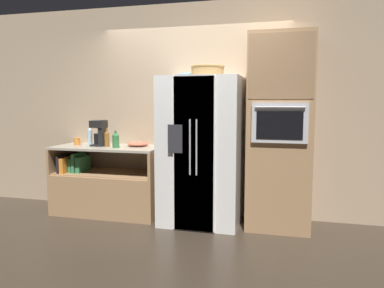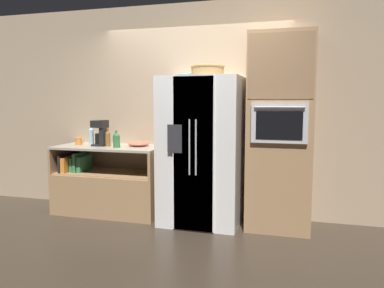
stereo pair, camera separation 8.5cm
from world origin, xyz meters
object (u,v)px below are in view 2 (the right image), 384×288
at_px(refrigerator, 202,151).
at_px(bottle_wide, 116,139).
at_px(wall_oven, 280,133).
at_px(bottle_tall, 108,138).
at_px(bottle_short, 91,136).
at_px(coffee_maker, 101,132).
at_px(mug, 79,141).
at_px(wicker_basket, 208,70).
at_px(mixing_bowl, 139,144).
at_px(fruit_bowl, 187,75).

relative_size(refrigerator, bottle_wide, 8.14).
bearing_deg(wall_oven, bottle_wide, -176.61).
height_order(bottle_tall, bottle_wide, bottle_tall).
bearing_deg(bottle_short, coffee_maker, -13.04).
xyz_separation_m(bottle_tall, bottle_wide, (0.17, -0.08, -0.00)).
relative_size(bottle_tall, mug, 2.01).
height_order(wicker_basket, coffee_maker, wicker_basket).
relative_size(wicker_basket, bottle_short, 1.40).
xyz_separation_m(wicker_basket, bottle_tall, (-1.38, 0.07, -0.86)).
bearing_deg(bottle_short, mug, -176.68).
bearing_deg(bottle_wide, mixing_bowl, 47.14).
bearing_deg(refrigerator, mug, 176.97).
bearing_deg(mug, bottle_short, 3.32).
height_order(refrigerator, fruit_bowl, fruit_bowl).
distance_m(wall_oven, bottle_wide, 2.08).
xyz_separation_m(wicker_basket, bottle_wide, (-1.21, -0.01, -0.86)).
xyz_separation_m(refrigerator, wicker_basket, (0.08, -0.05, 0.98)).
relative_size(mug, coffee_maker, 0.36).
relative_size(refrigerator, bottle_short, 6.22).
xyz_separation_m(wicker_basket, bottle_short, (-1.68, 0.15, -0.84)).
relative_size(mixing_bowl, coffee_maker, 0.81).
bearing_deg(bottle_wide, fruit_bowl, 7.73).
xyz_separation_m(bottle_wide, mug, (-0.66, 0.15, -0.06)).
xyz_separation_m(wall_oven, coffee_maker, (-2.36, -0.00, -0.05)).
bearing_deg(bottle_tall, mug, 171.75).
height_order(refrigerator, mixing_bowl, refrigerator).
distance_m(wall_oven, wicker_basket, 1.13).
relative_size(refrigerator, wicker_basket, 4.43).
relative_size(wall_oven, mug, 18.61).
bearing_deg(fruit_bowl, wicker_basket, -22.25).
xyz_separation_m(wall_oven, bottle_short, (-2.54, 0.04, -0.11)).
distance_m(mug, coffee_maker, 0.40).
relative_size(fruit_bowl, coffee_maker, 0.72).
bearing_deg(mixing_bowl, bottle_wide, -132.86).
relative_size(wicker_basket, fruit_bowl, 1.65).
bearing_deg(fruit_bowl, wall_oven, -0.15).
distance_m(fruit_bowl, bottle_wide, 1.24).
bearing_deg(mixing_bowl, refrigerator, -10.53).
distance_m(wicker_basket, bottle_tall, 1.63).
bearing_deg(bottle_tall, bottle_short, 164.61).
xyz_separation_m(refrigerator, coffee_maker, (-1.42, 0.06, 0.20)).
distance_m(bottle_short, bottle_wide, 0.49).
bearing_deg(wall_oven, wicker_basket, -172.38).
bearing_deg(refrigerator, bottle_tall, 178.95).
distance_m(bottle_short, coffee_maker, 0.19).
bearing_deg(bottle_tall, fruit_bowl, 2.41).
bearing_deg(mixing_bowl, bottle_tall, -158.72).
relative_size(fruit_bowl, mixing_bowl, 0.89).
distance_m(bottle_short, mixing_bowl, 0.69).
relative_size(wicker_basket, bottle_tall, 1.65).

